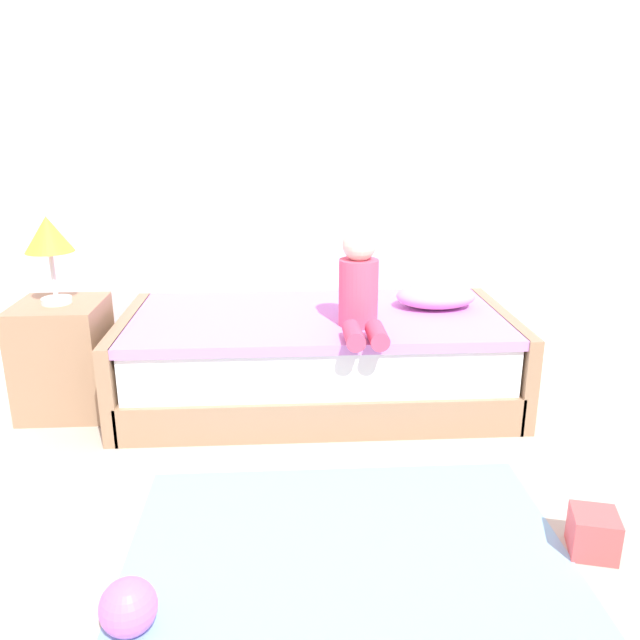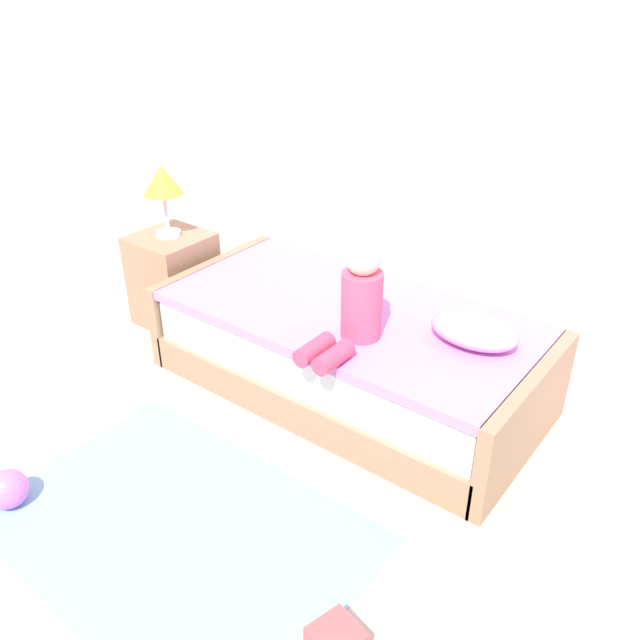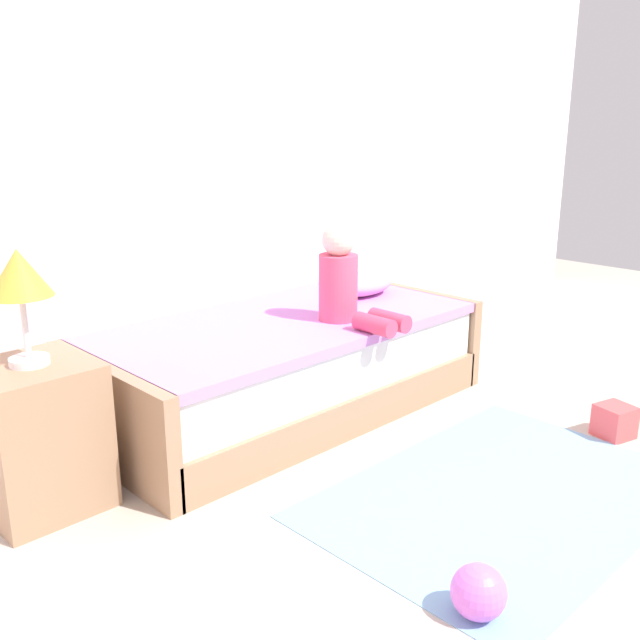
{
  "view_description": "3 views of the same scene",
  "coord_description": "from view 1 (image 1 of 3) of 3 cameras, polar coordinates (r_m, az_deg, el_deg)",
  "views": [
    {
      "loc": [
        -0.5,
        -1.23,
        1.5
      ],
      "look_at": [
        -0.32,
        1.75,
        0.55
      ],
      "focal_mm": 35.28,
      "sensor_mm": 36.0,
      "label": 1
    },
    {
      "loc": [
        1.43,
        -0.54,
        2.17
      ],
      "look_at": [
        -0.32,
        1.75,
        0.55
      ],
      "focal_mm": 37.22,
      "sensor_mm": 36.0,
      "label": 2
    },
    {
      "loc": [
        -2.67,
        -0.65,
        1.52
      ],
      "look_at": [
        -0.32,
        1.75,
        0.55
      ],
      "focal_mm": 39.9,
      "sensor_mm": 36.0,
      "label": 3
    }
  ],
  "objects": [
    {
      "name": "wall_rear",
      "position": [
        3.87,
        4.18,
        16.86
      ],
      "size": [
        7.2,
        0.1,
        2.9
      ],
      "primitive_type": "cube",
      "color": "white",
      "rests_on": "ground"
    },
    {
      "name": "toy_ball",
      "position": [
        2.18,
        -16.98,
        -23.63
      ],
      "size": [
        0.18,
        0.18,
        0.18
      ],
      "primitive_type": "sphere",
      "color": "#CC66D8",
      "rests_on": "ground"
    },
    {
      "name": "area_rug",
      "position": [
        2.46,
        2.47,
        -19.95
      ],
      "size": [
        1.6,
        1.1,
        0.01
      ],
      "primitive_type": "cube",
      "color": "#7AA8CC",
      "rests_on": "ground"
    },
    {
      "name": "toy_block",
      "position": [
        2.59,
        23.54,
        -17.3
      ],
      "size": [
        0.2,
        0.2,
        0.16
      ],
      "primitive_type": "cube",
      "rotation": [
        0.0,
        0.0,
        2.88
      ],
      "color": "#E54C4C",
      "rests_on": "ground"
    },
    {
      "name": "nightstand",
      "position": [
        3.61,
        -22.19,
        -3.17
      ],
      "size": [
        0.44,
        0.44,
        0.6
      ],
      "primitive_type": "cube",
      "color": "#997556",
      "rests_on": "ground"
    },
    {
      "name": "bed",
      "position": [
        3.47,
        -0.25,
        -3.52
      ],
      "size": [
        2.11,
        1.0,
        0.5
      ],
      "color": "#997556",
      "rests_on": "ground"
    },
    {
      "name": "child_figure",
      "position": [
        3.13,
        3.61,
        2.88
      ],
      "size": [
        0.2,
        0.51,
        0.5
      ],
      "color": "#E04C6B",
      "rests_on": "bed"
    },
    {
      "name": "pillow",
      "position": [
        3.57,
        10.44,
        2.13
      ],
      "size": [
        0.44,
        0.3,
        0.13
      ],
      "primitive_type": "ellipsoid",
      "color": "#EA8CC6",
      "rests_on": "bed"
    },
    {
      "name": "table_lamp",
      "position": [
        3.45,
        -23.41,
        6.78
      ],
      "size": [
        0.24,
        0.24,
        0.45
      ],
      "color": "silver",
      "rests_on": "nightstand"
    }
  ]
}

